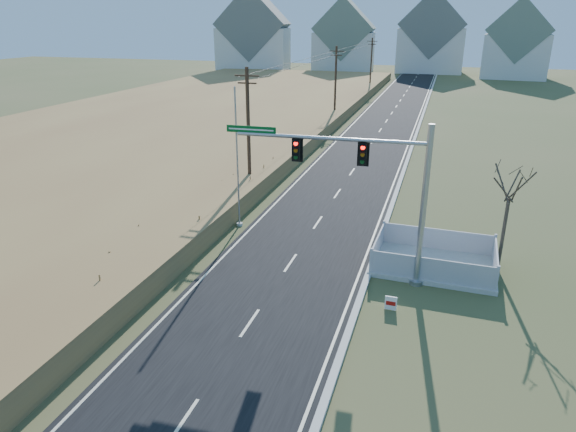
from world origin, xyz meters
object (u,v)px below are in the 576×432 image
Objects in this scene: bare_tree at (512,182)px; flagpole at (238,173)px; open_sign at (391,303)px; fence_enclosure at (433,263)px; traffic_signal_mast at (383,188)px.

flagpole is at bearing 172.95° from bare_tree.
bare_tree is at bearing 49.86° from open_sign.
traffic_signal_mast is at bearing -139.43° from fence_enclosure.
traffic_signal_mast reaches higher than open_sign.
flagpole is (-10.19, 7.33, 3.06)m from open_sign.
fence_enclosure is 5.55m from bare_tree.
bare_tree is (5.82, 2.73, 0.03)m from traffic_signal_mast.
open_sign is at bearing -35.73° from flagpole.
flagpole is 15.20m from bare_tree.
fence_enclosure is 12.49m from flagpole.
open_sign is 12.92m from flagpole.
fence_enclosure is (2.65, 2.11, -4.48)m from traffic_signal_mast.
flagpole is (-9.19, 4.59, -1.35)m from traffic_signal_mast.
traffic_signal_mast reaches higher than bare_tree.
fence_enclosure reaches higher than open_sign.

